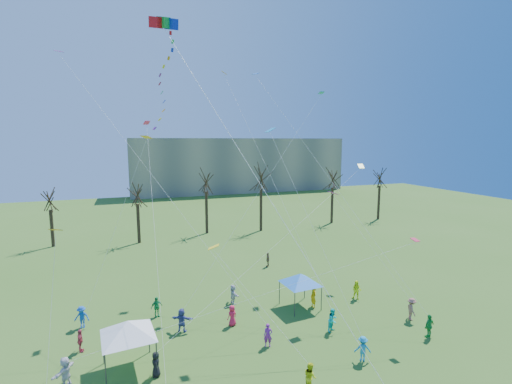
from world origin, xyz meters
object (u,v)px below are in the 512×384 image
object	(u,v)px
canopy_tent_white	(128,328)
canopy_tent_blue	(300,279)
distant_building	(239,165)
big_box_kite	(168,82)

from	to	relation	value
canopy_tent_white	canopy_tent_blue	bearing A→B (deg)	16.41
canopy_tent_white	canopy_tent_blue	distance (m)	14.55
distant_building	big_box_kite	bearing A→B (deg)	-110.39
canopy_tent_blue	distant_building	bearing A→B (deg)	77.02
distant_building	canopy_tent_white	world-z (taller)	distant_building
distant_building	canopy_tent_blue	distance (m)	74.37
distant_building	canopy_tent_blue	xyz separation A→B (m)	(-16.67, -72.31, -4.94)
big_box_kite	canopy_tent_blue	size ratio (longest dim) A/B	6.38
big_box_kite	canopy_tent_white	bearing A→B (deg)	-139.59
distant_building	canopy_tent_white	bearing A→B (deg)	-111.84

